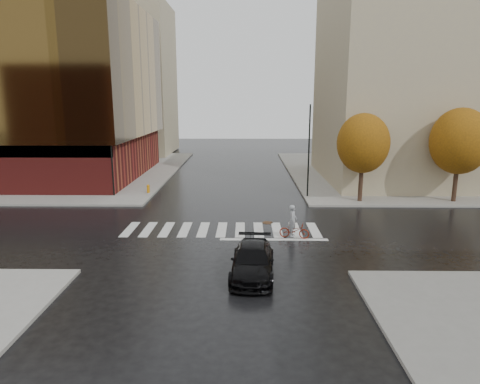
% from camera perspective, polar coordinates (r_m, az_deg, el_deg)
% --- Properties ---
extents(ground, '(120.00, 120.00, 0.00)m').
position_cam_1_polar(ground, '(25.14, -2.52, -5.38)').
color(ground, black).
rests_on(ground, ground).
extents(sidewalk_nw, '(30.00, 30.00, 0.15)m').
position_cam_1_polar(sidewalk_nw, '(50.76, -25.51, 2.55)').
color(sidewalk_nw, gray).
rests_on(sidewalk_nw, ground).
extents(sidewalk_ne, '(30.00, 30.00, 0.15)m').
position_cam_1_polar(sidewalk_ne, '(49.59, 24.01, 2.48)').
color(sidewalk_ne, gray).
rests_on(sidewalk_ne, ground).
extents(crosswalk, '(12.00, 3.00, 0.01)m').
position_cam_1_polar(crosswalk, '(25.62, -2.46, -5.03)').
color(crosswalk, silver).
rests_on(crosswalk, ground).
extents(office_glass, '(27.00, 19.00, 16.00)m').
position_cam_1_polar(office_glass, '(48.00, -29.11, 11.57)').
color(office_glass, maroon).
rests_on(office_glass, sidewalk_nw).
extents(building_ne_tan, '(16.00, 16.00, 18.00)m').
position_cam_1_polar(building_ne_tan, '(43.81, 22.21, 13.42)').
color(building_ne_tan, tan).
rests_on(building_ne_tan, sidewalk_ne).
extents(building_nw_far, '(14.00, 12.00, 20.00)m').
position_cam_1_polar(building_nw_far, '(63.40, -15.70, 14.15)').
color(building_nw_far, tan).
rests_on(building_nw_far, sidewalk_nw).
extents(tree_ne_a, '(3.80, 3.80, 6.50)m').
position_cam_1_polar(tree_ne_a, '(32.63, 16.09, 6.25)').
color(tree_ne_a, black).
rests_on(tree_ne_a, sidewalk_ne).
extents(tree_ne_b, '(4.20, 4.20, 6.89)m').
position_cam_1_polar(tree_ne_b, '(35.12, 27.25, 6.03)').
color(tree_ne_b, black).
rests_on(tree_ne_b, sidewalk_ne).
extents(sedan, '(2.14, 4.67, 1.32)m').
position_cam_1_polar(sedan, '(19.05, 1.70, -9.18)').
color(sedan, black).
rests_on(sedan, ground).
extents(cyclist, '(1.77, 0.98, 1.90)m').
position_cam_1_polar(cyclist, '(24.11, 7.18, -4.64)').
color(cyclist, maroon).
rests_on(cyclist, ground).
extents(traffic_light_nw, '(0.23, 0.20, 7.61)m').
position_cam_1_polar(traffic_light_nw, '(34.66, -16.86, 6.64)').
color(traffic_light_nw, black).
rests_on(traffic_light_nw, sidewalk_nw).
extents(traffic_light_ne, '(0.15, 0.18, 7.09)m').
position_cam_1_polar(traffic_light_ne, '(33.46, 9.19, 6.21)').
color(traffic_light_ne, black).
rests_on(traffic_light_ne, sidewalk_ne).
extents(fire_hydrant, '(0.25, 0.25, 0.69)m').
position_cam_1_polar(fire_hydrant, '(35.54, -12.14, 0.51)').
color(fire_hydrant, '#CA7C0B').
rests_on(fire_hydrant, sidewalk_nw).
extents(manhole, '(0.89, 0.89, 0.01)m').
position_cam_1_polar(manhole, '(27.05, 3.70, -4.10)').
color(manhole, '#4D301B').
rests_on(manhole, ground).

